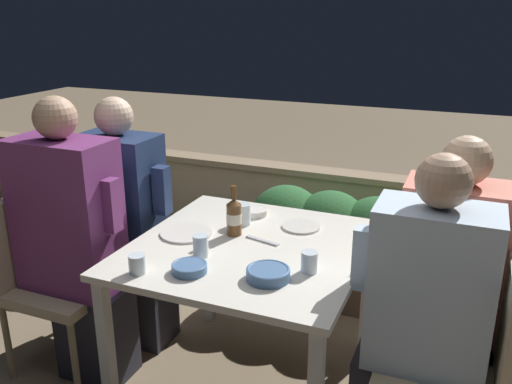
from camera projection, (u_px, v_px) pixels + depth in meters
The scene contains 23 objects.
parapet_wall at pixel (334, 215), 3.83m from camera, with size 9.00×0.18×0.66m.
dining_table at pixel (249, 263), 2.39m from camera, with size 0.99×1.02×0.75m.
planter_hedge at pixel (330, 240), 3.29m from camera, with size 1.02×0.47×0.69m.
chair_left_near at pixel (46, 265), 2.64m from camera, with size 0.47×0.46×0.89m.
person_purple_stripe at pixel (75, 244), 2.51m from camera, with size 0.52×0.26×1.37m.
chair_left_far at pixel (98, 240), 2.92m from camera, with size 0.47×0.46×0.89m.
person_navy_jumper at pixel (128, 224), 2.80m from camera, with size 0.49×0.26×1.32m.
chair_right_near at pixel (473, 356), 1.95m from camera, with size 0.47×0.46×0.89m.
person_blue_shirt at pixel (418, 320), 1.99m from camera, with size 0.50×0.26×1.27m.
chair_right_far at pixel (492, 317), 2.19m from camera, with size 0.47×0.46×0.89m.
person_coral_top at pixel (442, 286), 2.23m from camera, with size 0.50×0.26×1.27m.
beer_bottle at pixel (234, 216), 2.44m from camera, with size 0.07×0.07×0.23m.
plate_0 at pixel (186, 233), 2.47m from camera, with size 0.24×0.24×0.01m.
plate_1 at pixel (301, 226), 2.55m from camera, with size 0.18×0.18×0.01m.
bowl_0 at pixel (255, 211), 2.70m from camera, with size 0.13×0.13×0.03m.
bowl_1 at pixel (268, 273), 2.06m from camera, with size 0.17×0.17×0.05m.
bowl_2 at pixel (189, 267), 2.11m from camera, with size 0.14×0.14×0.04m.
glass_cup_0 at pixel (137, 264), 2.10m from camera, with size 0.07×0.07×0.08m.
glass_cup_1 at pixel (201, 246), 2.24m from camera, with size 0.06×0.06×0.09m.
glass_cup_2 at pixel (243, 214), 2.57m from camera, with size 0.08×0.08×0.10m.
glass_cup_3 at pixel (309, 262), 2.11m from camera, with size 0.07×0.07×0.08m.
fork_0 at pixel (262, 240), 2.40m from camera, with size 0.17×0.06×0.01m.
potted_plant at pixel (121, 203), 3.76m from camera, with size 0.31×0.31×0.73m.
Camera 1 is at (0.85, -1.99, 1.73)m, focal length 38.00 mm.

